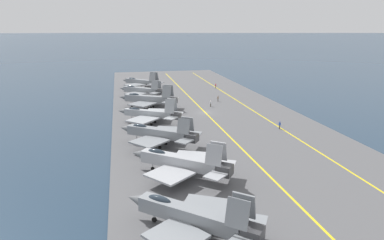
{
  "coord_description": "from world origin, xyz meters",
  "views": [
    {
      "loc": [
        -84.48,
        21.51,
        22.61
      ],
      "look_at": [
        -15.24,
        6.79,
        2.9
      ],
      "focal_mm": 32.0,
      "sensor_mm": 36.0,
      "label": 1
    }
  ],
  "objects_px": {
    "parked_jet_third": "(159,133)",
    "crew_red_vest": "(216,86)",
    "parked_jet_sixth": "(141,90)",
    "parked_jet_fourth": "(150,114)",
    "crew_white_vest": "(211,103)",
    "parked_jet_second": "(181,162)",
    "parked_jet_nearest": "(191,216)",
    "crew_brown_vest": "(218,98)",
    "crew_blue_vest": "(280,125)",
    "parked_jet_seventh": "(141,82)",
    "parked_jet_fifth": "(148,99)"
  },
  "relations": [
    {
      "from": "parked_jet_third",
      "to": "crew_red_vest",
      "type": "bearing_deg",
      "value": -25.61
    },
    {
      "from": "parked_jet_sixth",
      "to": "parked_jet_fourth",
      "type": "bearing_deg",
      "value": 179.82
    },
    {
      "from": "crew_white_vest",
      "to": "parked_jet_second",
      "type": "bearing_deg",
      "value": 159.4
    },
    {
      "from": "parked_jet_fourth",
      "to": "parked_jet_sixth",
      "type": "xyz_separation_m",
      "value": [
        30.91,
        -0.09,
        -0.16
      ]
    },
    {
      "from": "crew_white_vest",
      "to": "parked_jet_fourth",
      "type": "bearing_deg",
      "value": 127.69
    },
    {
      "from": "parked_jet_nearest",
      "to": "parked_jet_third",
      "type": "relative_size",
      "value": 0.97
    },
    {
      "from": "crew_red_vest",
      "to": "crew_brown_vest",
      "type": "bearing_deg",
      "value": 165.95
    },
    {
      "from": "parked_jet_sixth",
      "to": "crew_brown_vest",
      "type": "relative_size",
      "value": 8.78
    },
    {
      "from": "parked_jet_nearest",
      "to": "parked_jet_third",
      "type": "xyz_separation_m",
      "value": [
        29.04,
        0.16,
        0.31
      ]
    },
    {
      "from": "parked_jet_second",
      "to": "crew_brown_vest",
      "type": "relative_size",
      "value": 9.14
    },
    {
      "from": "parked_jet_fourth",
      "to": "crew_blue_vest",
      "type": "distance_m",
      "value": 29.33
    },
    {
      "from": "parked_jet_nearest",
      "to": "parked_jet_sixth",
      "type": "xyz_separation_m",
      "value": [
        75.36,
        0.24,
        0.03
      ]
    },
    {
      "from": "parked_jet_seventh",
      "to": "crew_white_vest",
      "type": "xyz_separation_m",
      "value": [
        -32.6,
        -17.09,
        -1.44
      ]
    },
    {
      "from": "parked_jet_seventh",
      "to": "crew_blue_vest",
      "type": "bearing_deg",
      "value": -154.98
    },
    {
      "from": "parked_jet_second",
      "to": "parked_jet_third",
      "type": "height_order",
      "value": "parked_jet_second"
    },
    {
      "from": "parked_jet_fifth",
      "to": "crew_blue_vest",
      "type": "xyz_separation_m",
      "value": [
        -25.73,
        -26.64,
        -1.64
      ]
    },
    {
      "from": "parked_jet_fourth",
      "to": "crew_blue_vest",
      "type": "relative_size",
      "value": 8.68
    },
    {
      "from": "parked_jet_nearest",
      "to": "parked_jet_sixth",
      "type": "relative_size",
      "value": 1.0
    },
    {
      "from": "parked_jet_sixth",
      "to": "crew_red_vest",
      "type": "distance_m",
      "value": 29.41
    },
    {
      "from": "crew_blue_vest",
      "to": "crew_white_vest",
      "type": "distance_m",
      "value": 25.76
    },
    {
      "from": "parked_jet_seventh",
      "to": "parked_jet_nearest",
      "type": "bearing_deg",
      "value": 179.5
    },
    {
      "from": "parked_jet_third",
      "to": "parked_jet_seventh",
      "type": "relative_size",
      "value": 1.03
    },
    {
      "from": "parked_jet_sixth",
      "to": "crew_blue_vest",
      "type": "xyz_separation_m",
      "value": [
        -40.84,
        -27.46,
        -1.34
      ]
    },
    {
      "from": "parked_jet_third",
      "to": "parked_jet_sixth",
      "type": "distance_m",
      "value": 46.32
    },
    {
      "from": "parked_jet_nearest",
      "to": "parked_jet_seventh",
      "type": "xyz_separation_m",
      "value": [
        91.13,
        -0.79,
        0.15
      ]
    },
    {
      "from": "parked_jet_sixth",
      "to": "crew_red_vest",
      "type": "xyz_separation_m",
      "value": [
        10.64,
        -27.39,
        -1.34
      ]
    },
    {
      "from": "parked_jet_fourth",
      "to": "crew_blue_vest",
      "type": "xyz_separation_m",
      "value": [
        -9.94,
        -27.55,
        -1.5
      ]
    },
    {
      "from": "parked_jet_fifth",
      "to": "parked_jet_seventh",
      "type": "relative_size",
      "value": 1.11
    },
    {
      "from": "crew_white_vest",
      "to": "crew_red_vest",
      "type": "bearing_deg",
      "value": -18.64
    },
    {
      "from": "parked_jet_sixth",
      "to": "crew_white_vest",
      "type": "relative_size",
      "value": 8.41
    },
    {
      "from": "parked_jet_fifth",
      "to": "parked_jet_sixth",
      "type": "bearing_deg",
      "value": 3.1
    },
    {
      "from": "parked_jet_fourth",
      "to": "parked_jet_seventh",
      "type": "bearing_deg",
      "value": -1.38
    },
    {
      "from": "crew_blue_vest",
      "to": "parked_jet_fifth",
      "type": "bearing_deg",
      "value": 46.0
    },
    {
      "from": "parked_jet_fourth",
      "to": "parked_jet_seventh",
      "type": "xyz_separation_m",
      "value": [
        46.67,
        -1.13,
        -0.04
      ]
    },
    {
      "from": "parked_jet_fourth",
      "to": "parked_jet_fifth",
      "type": "relative_size",
      "value": 0.92
    },
    {
      "from": "parked_jet_fourth",
      "to": "parked_jet_second",
      "type": "bearing_deg",
      "value": -176.45
    },
    {
      "from": "parked_jet_nearest",
      "to": "parked_jet_second",
      "type": "xyz_separation_m",
      "value": [
        14.93,
        -1.49,
        0.09
      ]
    },
    {
      "from": "parked_jet_fifth",
      "to": "parked_jet_seventh",
      "type": "height_order",
      "value": "parked_jet_fifth"
    },
    {
      "from": "parked_jet_nearest",
      "to": "crew_brown_vest",
      "type": "relative_size",
      "value": 8.79
    },
    {
      "from": "parked_jet_third",
      "to": "crew_brown_vest",
      "type": "distance_m",
      "value": 41.77
    },
    {
      "from": "crew_brown_vest",
      "to": "parked_jet_seventh",
      "type": "bearing_deg",
      "value": 38.3
    },
    {
      "from": "crew_white_vest",
      "to": "crew_red_vest",
      "type": "height_order",
      "value": "crew_white_vest"
    },
    {
      "from": "parked_jet_second",
      "to": "crew_blue_vest",
      "type": "distance_m",
      "value": 32.36
    },
    {
      "from": "parked_jet_sixth",
      "to": "crew_blue_vest",
      "type": "bearing_deg",
      "value": -146.09
    },
    {
      "from": "crew_blue_vest",
      "to": "parked_jet_second",
      "type": "bearing_deg",
      "value": 127.3
    },
    {
      "from": "parked_jet_third",
      "to": "crew_red_vest",
      "type": "height_order",
      "value": "parked_jet_third"
    },
    {
      "from": "parked_jet_second",
      "to": "parked_jet_seventh",
      "type": "bearing_deg",
      "value": 0.53
    },
    {
      "from": "parked_jet_sixth",
      "to": "crew_white_vest",
      "type": "bearing_deg",
      "value": -132.88
    },
    {
      "from": "crew_brown_vest",
      "to": "crew_white_vest",
      "type": "height_order",
      "value": "crew_white_vest"
    },
    {
      "from": "parked_jet_second",
      "to": "parked_jet_fourth",
      "type": "distance_m",
      "value": 29.59
    }
  ]
}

